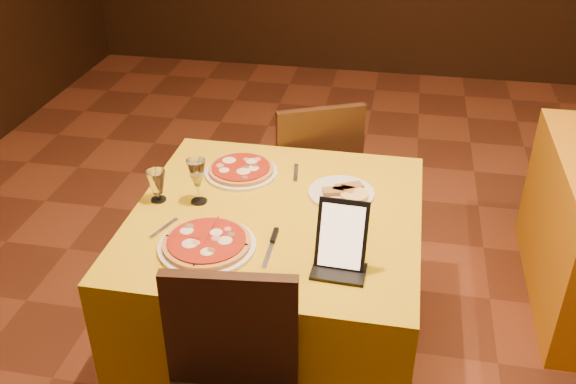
% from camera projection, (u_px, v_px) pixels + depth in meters
% --- Properties ---
extents(floor, '(6.00, 7.00, 0.01)m').
position_uv_depth(floor, '(411.00, 353.00, 2.86)').
color(floor, '#5E2D19').
rests_on(floor, ground).
extents(main_table, '(1.10, 1.10, 0.75)m').
position_uv_depth(main_table, '(277.00, 288.00, 2.66)').
color(main_table, gold).
rests_on(main_table, floor).
extents(chair_main_far, '(0.60, 0.60, 0.91)m').
position_uv_depth(chair_main_far, '(309.00, 175.00, 3.31)').
color(chair_main_far, black).
rests_on(chair_main_far, floor).
extents(pizza_near, '(0.35, 0.35, 0.03)m').
position_uv_depth(pizza_near, '(207.00, 244.00, 2.26)').
color(pizza_near, white).
rests_on(pizza_near, main_table).
extents(pizza_far, '(0.31, 0.31, 0.03)m').
position_uv_depth(pizza_far, '(241.00, 171.00, 2.72)').
color(pizza_far, white).
rests_on(pizza_far, main_table).
extents(cutlet_dish, '(0.27, 0.27, 0.03)m').
position_uv_depth(cutlet_dish, '(341.00, 192.00, 2.57)').
color(cutlet_dish, white).
rests_on(cutlet_dish, main_table).
extents(wine_glass, '(0.10, 0.10, 0.19)m').
position_uv_depth(wine_glass, '(197.00, 181.00, 2.48)').
color(wine_glass, '#C3C771').
rests_on(wine_glass, main_table).
extents(water_glass, '(0.08, 0.08, 0.13)m').
position_uv_depth(water_glass, '(157.00, 186.00, 2.51)').
color(water_glass, silver).
rests_on(water_glass, main_table).
extents(tablet, '(0.17, 0.10, 0.23)m').
position_uv_depth(tablet, '(342.00, 235.00, 2.13)').
color(tablet, black).
rests_on(tablet, main_table).
extents(knife, '(0.02, 0.21, 0.01)m').
position_uv_depth(knife, '(270.00, 250.00, 2.25)').
color(knife, silver).
rests_on(knife, main_table).
extents(fork_near, '(0.07, 0.14, 0.01)m').
position_uv_depth(fork_near, '(164.00, 228.00, 2.37)').
color(fork_near, '#BABBC2').
rests_on(fork_near, main_table).
extents(fork_far, '(0.04, 0.15, 0.01)m').
position_uv_depth(fork_far, '(296.00, 173.00, 2.73)').
color(fork_far, '#A5A6AC').
rests_on(fork_far, main_table).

